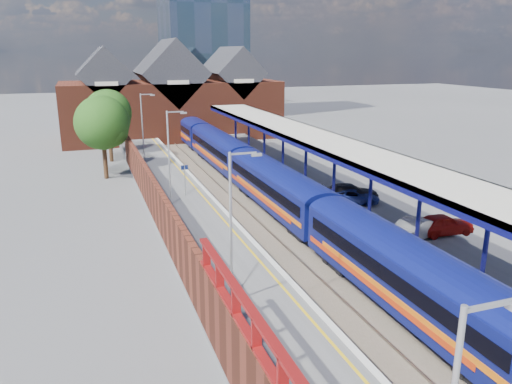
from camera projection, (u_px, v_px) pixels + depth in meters
ground at (226, 184)px, 47.12m from camera, size 240.00×240.00×0.00m
ballast_bed at (261, 215)px, 38.03m from camera, size 6.00×76.00×0.06m
rails at (261, 214)px, 38.00m from camera, size 4.51×76.00×0.14m
left_platform at (190, 217)px, 36.15m from camera, size 5.00×76.00×1.00m
right_platform at (332, 202)px, 39.80m from camera, size 6.00×76.00×1.00m
coping_left at (221, 207)px, 36.76m from camera, size 0.30×76.00×0.05m
coping_right at (299, 199)px, 38.75m from camera, size 0.30×76.00×0.05m
yellow_line at (213, 208)px, 36.57m from camera, size 0.14×76.00×0.01m
train at (245, 164)px, 45.80m from camera, size 2.87×65.90×3.45m
canopy at (317, 140)px, 40.11m from camera, size 4.50×52.00×4.48m
lamp_post_b at (234, 219)px, 21.94m from camera, size 1.48×0.18×7.00m
lamp_post_c at (171, 152)px, 36.47m from camera, size 1.48×0.18×7.00m
lamp_post_d at (144, 123)px, 51.01m from camera, size 1.48×0.18×7.00m
platform_sign at (185, 175)px, 39.35m from camera, size 0.55×0.08×2.50m
brick_wall at (168, 224)px, 28.93m from camera, size 0.35×50.00×3.86m
station_building at (171, 100)px, 71.07m from camera, size 30.00×12.12×13.78m
glass_tower at (201, 5)px, 90.21m from camera, size 14.20×14.20×40.30m
tree_near at (104, 124)px, 47.74m from camera, size 5.20×5.20×8.10m
tree_far at (109, 114)px, 55.33m from camera, size 5.20×5.20×8.10m
parked_car_red at (443, 224)px, 31.22m from camera, size 3.99×1.78×1.33m
parked_car_silver at (418, 227)px, 30.65m from camera, size 4.25×2.82×1.32m
parked_car_dark at (350, 192)px, 38.30m from camera, size 4.76×2.55×1.31m
parked_car_blue at (354, 196)px, 37.69m from camera, size 4.26×3.34×1.07m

